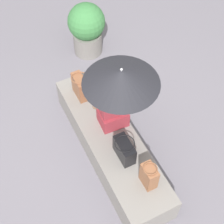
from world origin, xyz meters
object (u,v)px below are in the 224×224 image
Objects in this scene: person_seated at (113,103)px; handbag_black at (80,86)px; tote_bag_canvas at (149,176)px; planter_near at (87,28)px; shoulder_bag_spare at (124,150)px; parasol at (121,77)px.

person_seated is 0.66m from handbag_black.
handbag_black reaches higher than tote_bag_canvas.
person_seated reaches higher than planter_near.
planter_near is at bearing 166.97° from shoulder_bag_spare.
parasol is 3.21× the size of shoulder_bag_spare.
handbag_black is (-0.60, -0.19, -0.22)m from person_seated.
parasol is (0.08, 0.06, 0.51)m from person_seated.
person_seated is 2.81× the size of shoulder_bag_spare.
handbag_black is 1.53m from tote_bag_canvas.
planter_near is at bearing 168.72° from parasol.
person_seated is at bearing 178.68° from tote_bag_canvas.
shoulder_bag_spare is at bearing -169.51° from tote_bag_canvas.
parasol is 2.94× the size of handbag_black.
handbag_black is 1.09× the size of shoulder_bag_spare.
shoulder_bag_spare is (0.42, -0.16, -0.76)m from parasol.
person_seated is at bearing 17.47° from handbag_black.
tote_bag_canvas is 1.06× the size of shoulder_bag_spare.
person_seated is 2.66× the size of tote_bag_canvas.
parasol is 2.08m from planter_near.
person_seated is 2.57× the size of handbag_black.
person_seated is 1.00× the size of planter_near.
parasol is at bearing -11.28° from planter_near.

